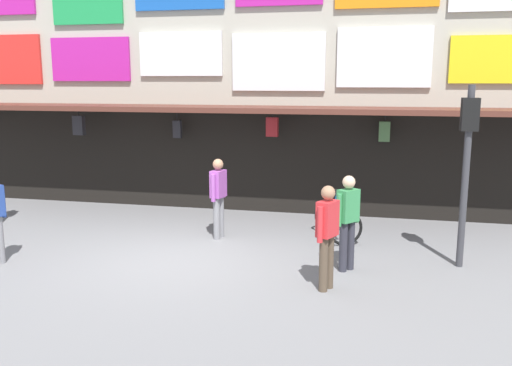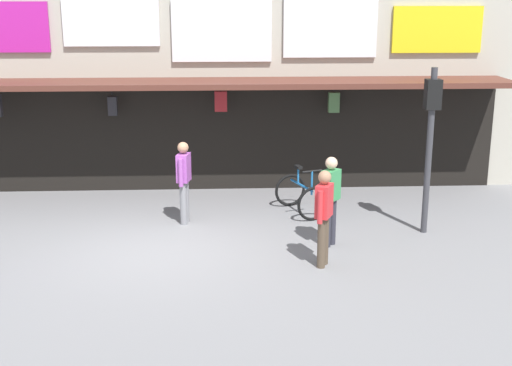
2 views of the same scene
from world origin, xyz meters
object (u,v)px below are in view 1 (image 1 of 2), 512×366
Objects in this scene: bicycle_parked at (338,220)px; pedestrian_in_red at (327,232)px; pedestrian_in_purple at (348,218)px; traffic_light_far at (467,147)px; pedestrian_in_black at (218,194)px.

pedestrian_in_red reaches higher than bicycle_parked.
bicycle_parked is at bearing 98.69° from pedestrian_in_purple.
pedestrian_in_purple is (0.26, 0.97, 0.00)m from pedestrian_in_red.
pedestrian_in_red is 1.01m from pedestrian_in_purple.
traffic_light_far reaches higher than pedestrian_in_purple.
bicycle_parked is 2.06m from pedestrian_in_purple.
traffic_light_far is 4.90m from pedestrian_in_black.
bicycle_parked is at bearing 149.93° from traffic_light_far.
pedestrian_in_black is (-2.47, 2.40, 0.00)m from pedestrian_in_red.
pedestrian_in_black is at bearing 170.63° from traffic_light_far.
traffic_light_far is 1.90× the size of pedestrian_in_purple.
traffic_light_far reaches higher than pedestrian_in_red.
pedestrian_in_red is (-2.22, -1.62, -1.19)m from traffic_light_far.
bicycle_parked is 0.80× the size of pedestrian_in_black.
bicycle_parked is at bearing 90.68° from pedestrian_in_red.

